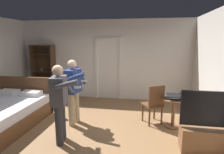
{
  "coord_description": "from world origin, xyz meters",
  "views": [
    {
      "loc": [
        1.44,
        -3.83,
        2.05
      ],
      "look_at": [
        0.71,
        0.28,
        1.23
      ],
      "focal_mm": 30.59,
      "sensor_mm": 36.0,
      "label": 1
    }
  ],
  "objects_px": {
    "tv_flatscreen": "(210,134)",
    "person_blue_shirt": "(60,99)",
    "side_table": "(173,108)",
    "bookshelf": "(44,69)",
    "laptop": "(173,97)",
    "suitcase_dark": "(49,98)",
    "bed": "(4,113)",
    "person_striped_shirt": "(73,88)",
    "wooden_chair": "(154,103)",
    "bottle_on_table": "(181,96)"
  },
  "relations": [
    {
      "from": "tv_flatscreen",
      "to": "wooden_chair",
      "type": "distance_m",
      "value": 1.44
    },
    {
      "from": "wooden_chair",
      "to": "person_striped_shirt",
      "type": "height_order",
      "value": "person_striped_shirt"
    },
    {
      "from": "person_blue_shirt",
      "to": "laptop",
      "type": "bearing_deg",
      "value": 24.47
    },
    {
      "from": "bottle_on_table",
      "to": "person_blue_shirt",
      "type": "height_order",
      "value": "person_blue_shirt"
    },
    {
      "from": "person_striped_shirt",
      "to": "wooden_chair",
      "type": "bearing_deg",
      "value": 9.3
    },
    {
      "from": "bed",
      "to": "bottle_on_table",
      "type": "height_order",
      "value": "bed"
    },
    {
      "from": "tv_flatscreen",
      "to": "laptop",
      "type": "height_order",
      "value": "tv_flatscreen"
    },
    {
      "from": "bookshelf",
      "to": "laptop",
      "type": "xyz_separation_m",
      "value": [
        4.27,
        -1.89,
        -0.26
      ]
    },
    {
      "from": "bed",
      "to": "suitcase_dark",
      "type": "distance_m",
      "value": 1.62
    },
    {
      "from": "bookshelf",
      "to": "wooden_chair",
      "type": "bearing_deg",
      "value": -24.43
    },
    {
      "from": "tv_flatscreen",
      "to": "suitcase_dark",
      "type": "distance_m",
      "value": 4.66
    },
    {
      "from": "bed",
      "to": "suitcase_dark",
      "type": "xyz_separation_m",
      "value": [
        0.34,
        1.58,
        -0.07
      ]
    },
    {
      "from": "bookshelf",
      "to": "wooden_chair",
      "type": "relative_size",
      "value": 1.89
    },
    {
      "from": "side_table",
      "to": "bottle_on_table",
      "type": "height_order",
      "value": "bottle_on_table"
    },
    {
      "from": "tv_flatscreen",
      "to": "side_table",
      "type": "xyz_separation_m",
      "value": [
        -0.54,
        0.94,
        0.13
      ]
    },
    {
      "from": "bottle_on_table",
      "to": "bed",
      "type": "bearing_deg",
      "value": -173.03
    },
    {
      "from": "laptop",
      "to": "wooden_chair",
      "type": "xyz_separation_m",
      "value": [
        -0.42,
        0.14,
        -0.21
      ]
    },
    {
      "from": "bottle_on_table",
      "to": "laptop",
      "type": "bearing_deg",
      "value": 167.5
    },
    {
      "from": "person_striped_shirt",
      "to": "suitcase_dark",
      "type": "relative_size",
      "value": 3.36
    },
    {
      "from": "tv_flatscreen",
      "to": "person_blue_shirt",
      "type": "xyz_separation_m",
      "value": [
        -2.86,
        -0.15,
        0.57
      ]
    },
    {
      "from": "bottle_on_table",
      "to": "wooden_chair",
      "type": "bearing_deg",
      "value": 163.05
    },
    {
      "from": "side_table",
      "to": "person_blue_shirt",
      "type": "bearing_deg",
      "value": -154.91
    },
    {
      "from": "bed",
      "to": "laptop",
      "type": "height_order",
      "value": "bed"
    },
    {
      "from": "tv_flatscreen",
      "to": "person_blue_shirt",
      "type": "distance_m",
      "value": 2.92
    },
    {
      "from": "wooden_chair",
      "to": "person_striped_shirt",
      "type": "bearing_deg",
      "value": -170.7
    },
    {
      "from": "bookshelf",
      "to": "side_table",
      "type": "height_order",
      "value": "bookshelf"
    },
    {
      "from": "bed",
      "to": "bookshelf",
      "type": "bearing_deg",
      "value": 96.05
    },
    {
      "from": "tv_flatscreen",
      "to": "laptop",
      "type": "relative_size",
      "value": 3.3
    },
    {
      "from": "laptop",
      "to": "person_blue_shirt",
      "type": "bearing_deg",
      "value": -155.53
    },
    {
      "from": "tv_flatscreen",
      "to": "suitcase_dark",
      "type": "height_order",
      "value": "tv_flatscreen"
    },
    {
      "from": "bottle_on_table",
      "to": "person_blue_shirt",
      "type": "distance_m",
      "value": 2.66
    },
    {
      "from": "person_striped_shirt",
      "to": "tv_flatscreen",
      "type": "bearing_deg",
      "value": -13.83
    },
    {
      "from": "side_table",
      "to": "wooden_chair",
      "type": "relative_size",
      "value": 0.71
    },
    {
      "from": "bookshelf",
      "to": "person_blue_shirt",
      "type": "height_order",
      "value": "bookshelf"
    },
    {
      "from": "bottle_on_table",
      "to": "suitcase_dark",
      "type": "bearing_deg",
      "value": 164.42
    },
    {
      "from": "laptop",
      "to": "person_striped_shirt",
      "type": "distance_m",
      "value": 2.36
    },
    {
      "from": "bookshelf",
      "to": "person_blue_shirt",
      "type": "distance_m",
      "value": 3.54
    },
    {
      "from": "laptop",
      "to": "person_blue_shirt",
      "type": "height_order",
      "value": "person_blue_shirt"
    },
    {
      "from": "side_table",
      "to": "bottle_on_table",
      "type": "distance_m",
      "value": 0.38
    },
    {
      "from": "bed",
      "to": "laptop",
      "type": "relative_size",
      "value": 5.88
    },
    {
      "from": "bottle_on_table",
      "to": "person_striped_shirt",
      "type": "xyz_separation_m",
      "value": [
        -2.52,
        -0.14,
        0.11
      ]
    },
    {
      "from": "bookshelf",
      "to": "wooden_chair",
      "type": "xyz_separation_m",
      "value": [
        3.86,
        -1.75,
        -0.46
      ]
    },
    {
      "from": "person_blue_shirt",
      "to": "suitcase_dark",
      "type": "xyz_separation_m",
      "value": [
        -1.38,
        2.08,
        -0.68
      ]
    },
    {
      "from": "tv_flatscreen",
      "to": "wooden_chair",
      "type": "relative_size",
      "value": 1.17
    },
    {
      "from": "bed",
      "to": "side_table",
      "type": "bearing_deg",
      "value": 8.33
    },
    {
      "from": "side_table",
      "to": "laptop",
      "type": "xyz_separation_m",
      "value": [
        -0.03,
        -0.04,
        0.29
      ]
    },
    {
      "from": "bookshelf",
      "to": "tv_flatscreen",
      "type": "height_order",
      "value": "bookshelf"
    },
    {
      "from": "side_table",
      "to": "tv_flatscreen",
      "type": "bearing_deg",
      "value": -59.99
    },
    {
      "from": "laptop",
      "to": "suitcase_dark",
      "type": "distance_m",
      "value": 3.85
    },
    {
      "from": "bookshelf",
      "to": "bottle_on_table",
      "type": "xyz_separation_m",
      "value": [
        4.44,
        -1.93,
        -0.2
      ]
    }
  ]
}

